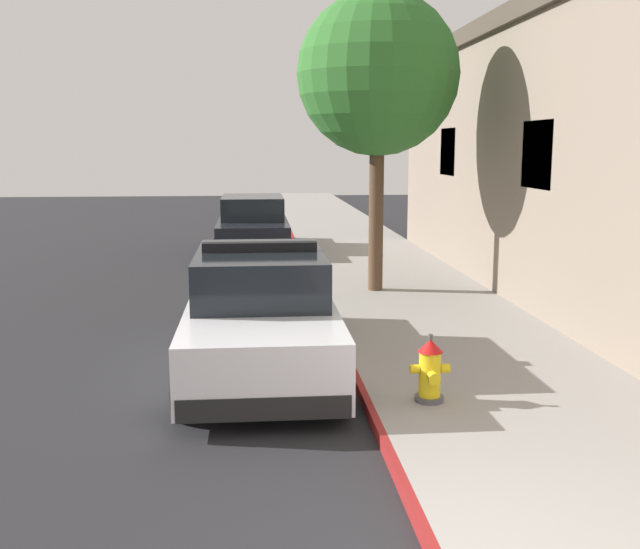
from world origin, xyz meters
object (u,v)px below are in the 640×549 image
object	(u,v)px
parked_car_silver_ahead	(253,227)
police_cruiser	(261,314)
fire_hydrant	(430,371)
street_tree	(378,75)

from	to	relation	value
parked_car_silver_ahead	police_cruiser	bearing A→B (deg)	-89.54
fire_hydrant	street_tree	size ratio (longest dim) A/B	0.14
parked_car_silver_ahead	street_tree	bearing A→B (deg)	-68.92
police_cruiser	street_tree	world-z (taller)	street_tree
police_cruiser	parked_car_silver_ahead	xyz separation A→B (m)	(-0.09, 10.76, -0.00)
fire_hydrant	street_tree	xyz separation A→B (m)	(0.46, 6.45, 3.73)
parked_car_silver_ahead	fire_hydrant	world-z (taller)	parked_car_silver_ahead
police_cruiser	parked_car_silver_ahead	distance (m)	10.76
fire_hydrant	street_tree	bearing A→B (deg)	85.95
parked_car_silver_ahead	fire_hydrant	bearing A→B (deg)	-81.37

